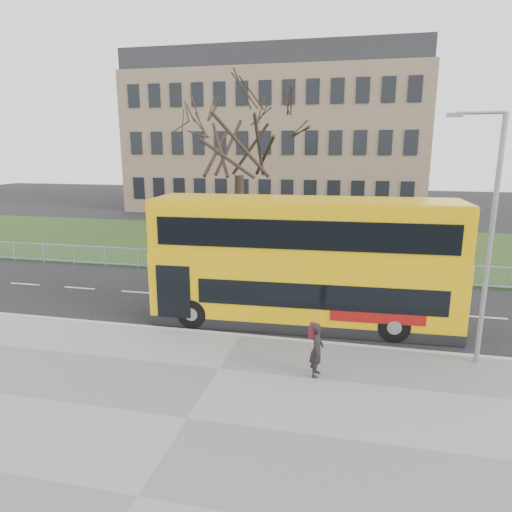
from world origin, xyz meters
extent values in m
plane|color=black|center=(0.00, 0.00, 0.00)|extent=(120.00, 120.00, 0.00)
cube|color=slate|center=(0.00, -6.75, 0.06)|extent=(80.00, 10.50, 0.12)
cube|color=#9A999C|center=(0.00, -1.55, 0.07)|extent=(80.00, 0.20, 0.14)
cube|color=#1E3212|center=(0.00, 14.30, 0.04)|extent=(80.00, 15.40, 0.08)
cube|color=#806751|center=(-5.00, 35.00, 7.00)|extent=(30.00, 15.00, 14.00)
cube|color=#EAAF09|center=(1.94, 0.40, 1.43)|extent=(11.28, 3.10, 2.08)
cube|color=#EAAF09|center=(1.94, 0.40, 2.64)|extent=(11.28, 3.10, 0.36)
cube|color=#EAAF09|center=(1.94, 0.40, 3.75)|extent=(11.22, 3.05, 1.86)
cube|color=black|center=(2.63, -0.91, 1.51)|extent=(8.62, 0.38, 0.91)
cube|color=black|center=(2.00, -0.92, 3.66)|extent=(10.28, 0.45, 1.01)
cylinder|color=black|center=(-2.00, -0.96, 0.55)|extent=(1.12, 0.34, 1.11)
cylinder|color=black|center=(5.24, -0.67, 0.55)|extent=(1.12, 0.34, 1.11)
imported|color=black|center=(2.86, -3.90, 0.92)|extent=(0.44, 0.62, 1.60)
cylinder|color=gray|center=(7.60, -2.00, 3.80)|extent=(0.15, 0.15, 7.35)
cylinder|color=gray|center=(6.96, -1.98, 7.47)|extent=(1.29, 0.14, 0.09)
cube|color=gray|center=(6.32, -1.95, 7.43)|extent=(0.42, 0.18, 0.11)
camera|label=1|loc=(3.77, -16.05, 6.54)|focal=32.00mm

